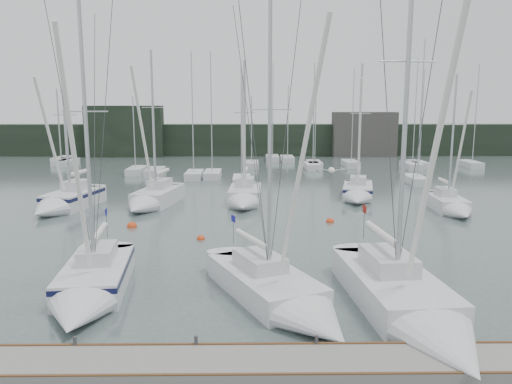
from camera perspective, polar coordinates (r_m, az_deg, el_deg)
ground at (r=21.15m, az=-0.11°, el=-12.97°), size 160.00×160.00×0.00m
dock at (r=16.57m, az=0.08°, el=-19.10°), size 24.00×2.00×0.40m
far_treeline at (r=81.67m, az=-0.57°, el=5.99°), size 90.00×4.00×5.00m
far_building_left at (r=82.01m, az=-14.79°, el=6.73°), size 12.00×3.00×8.00m
far_building_right at (r=81.66m, az=12.25°, el=6.47°), size 10.00×3.00×7.00m
mast_forest at (r=63.76m, az=0.07°, el=3.03°), size 57.90×25.73×14.73m
sailboat_near_left at (r=22.68m, az=-18.50°, el=-10.38°), size 3.67×9.19×13.44m
sailboat_near_center at (r=20.60m, az=3.57°, el=-12.14°), size 6.51×9.65×13.73m
sailboat_near_right at (r=20.25m, az=17.58°, el=-12.70°), size 4.07×11.38×16.70m
sailboat_mid_a at (r=41.91m, az=-21.11°, el=-1.10°), size 4.23×8.46×12.38m
sailboat_mid_b at (r=41.11m, az=-11.95°, el=-0.92°), size 4.18×8.56×13.32m
sailboat_mid_c at (r=41.03m, az=-1.35°, el=-0.69°), size 2.90×7.43×12.55m
sailboat_mid_d at (r=44.31m, az=11.53°, el=-0.15°), size 4.10×7.74×12.48m
sailboat_mid_e at (r=41.02m, az=21.51°, el=-1.57°), size 2.61×6.96×11.18m
buoy_a at (r=31.22m, az=-6.33°, el=-5.38°), size 0.51×0.51×0.51m
buoy_b at (r=35.83m, az=8.46°, el=-3.41°), size 0.58×0.58×0.58m
buoy_c at (r=35.10m, az=-14.00°, el=-3.89°), size 0.69×0.69×0.69m
seagull at (r=18.72m, az=8.62°, el=2.50°), size 1.07×0.48×0.21m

